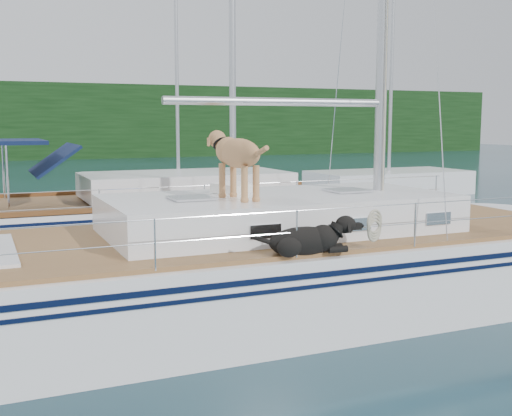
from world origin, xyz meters
name	(u,v)px	position (x,y,z in m)	size (l,w,h in m)	color
ground	(231,316)	(0.00, 0.00, 0.00)	(120.00, 120.00, 0.00)	black
tree_line	(21,121)	(0.00, 45.00, 3.00)	(90.00, 3.00, 6.00)	black
shore_bank	(22,151)	(0.00, 46.20, 0.60)	(92.00, 1.00, 1.20)	#595147
main_sailboat	(237,272)	(0.09, -0.01, 0.68)	(12.00, 3.84, 14.01)	white
neighbor_sailboat	(142,221)	(0.06, 5.84, 0.63)	(11.00, 3.50, 13.30)	white
bg_boat_center	(179,184)	(4.00, 16.00, 0.45)	(7.20, 3.00, 11.65)	white
bg_boat_east	(388,183)	(12.00, 13.00, 0.46)	(6.40, 3.00, 11.65)	white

